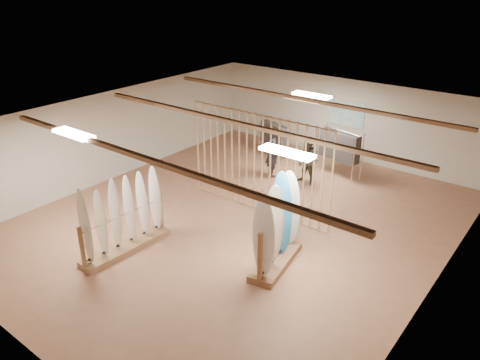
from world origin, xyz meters
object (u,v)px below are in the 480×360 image
Objects in this scene: rack_right at (277,237)px; shopper_a at (272,149)px; shopper_b at (308,158)px; clothing_rack_a at (274,134)px; clothing_rack_b at (340,146)px; rack_left at (124,226)px.

shopper_a is (-2.95, 4.15, 0.19)m from rack_right.
shopper_a is at bearing -168.42° from shopper_b.
shopper_a is 1.03× the size of shopper_b.
clothing_rack_a is 0.74× the size of shopper_a.
rack_right is 1.21× the size of shopper_b.
shopper_b is (-0.45, -1.19, -0.15)m from clothing_rack_b.
rack_left reaches higher than shopper_a.
rack_left is 1.76× the size of clothing_rack_a.
clothing_rack_b is at bearing 92.23° from rack_right.
shopper_a is at bearing 90.64° from rack_left.
clothing_rack_b is at bearing 74.75° from shopper_b.
shopper_a is at bearing 114.76° from rack_right.
rack_right is 4.61m from shopper_b.
clothing_rack_a is at bearing -168.63° from clothing_rack_b.
clothing_rack_a is 0.76× the size of shopper_b.
clothing_rack_b is 0.87× the size of shopper_a.
shopper_a is at bearing -41.25° from clothing_rack_a.
rack_right is 6.70m from clothing_rack_a.
rack_left reaches higher than clothing_rack_a.
clothing_rack_a is 2.43m from shopper_b.
rack_right is at bearing -38.47° from clothing_rack_a.
clothing_rack_b is (-1.25, 5.47, 0.31)m from rack_right.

